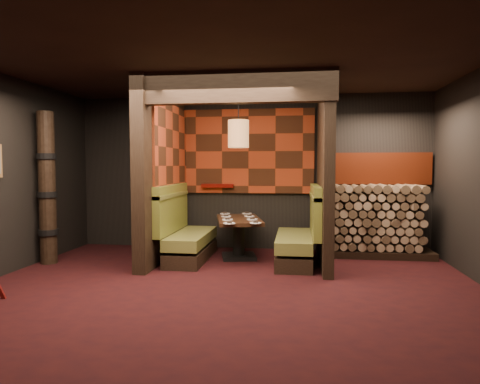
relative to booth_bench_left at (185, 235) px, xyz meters
name	(u,v)px	position (x,y,z in m)	size (l,w,h in m)	color
floor	(226,291)	(0.96, -1.65, -0.41)	(6.50, 5.50, 0.02)	black
ceiling	(226,57)	(0.96, -1.65, 2.46)	(6.50, 5.50, 0.02)	black
wall_back	(250,173)	(0.96, 1.11, 1.02)	(6.50, 0.02, 2.85)	black
wall_front	(150,187)	(0.96, -4.41, 1.02)	(6.50, 0.02, 2.85)	black
partition_left	(162,173)	(-0.39, 0.00, 1.02)	(0.20, 2.20, 2.85)	black
partition_right	(325,174)	(2.26, 0.05, 1.02)	(0.15, 2.10, 2.85)	black
header_beam	(232,87)	(0.94, -0.95, 2.23)	(2.85, 0.18, 0.44)	black
tapa_back_panel	(249,151)	(0.94, 1.06, 1.42)	(2.40, 0.06, 1.55)	maroon
tapa_side_panel	(172,148)	(-0.27, 0.17, 1.45)	(0.04, 1.85, 1.45)	maroon
lacquer_shelf	(218,186)	(0.36, 1.00, 0.78)	(0.60, 0.12, 0.07)	#560905
booth_bench_left	(185,235)	(0.00, 0.00, 0.00)	(0.68, 1.60, 1.14)	black
booth_bench_right	(301,238)	(1.89, 0.00, 0.00)	(0.68, 1.60, 1.14)	black
dining_table	(239,232)	(0.87, 0.21, 0.04)	(0.95, 1.40, 0.68)	black
place_settings	(239,218)	(0.87, 0.21, 0.29)	(0.86, 1.55, 0.03)	white
pendant_lamp	(238,134)	(0.87, 0.16, 1.67)	(0.35, 0.35, 1.00)	#A26B3A
totem_column	(47,189)	(-2.09, -0.55, 0.79)	(0.31, 0.31, 2.40)	black
firewood_stack	(380,221)	(3.25, 0.70, 0.21)	(1.73, 0.70, 1.22)	black
mosaic_header	(377,168)	(3.25, 1.03, 1.10)	(1.83, 0.10, 0.56)	maroon
bay_front_post	(329,174)	(2.35, 0.31, 1.02)	(0.08, 0.08, 2.85)	black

